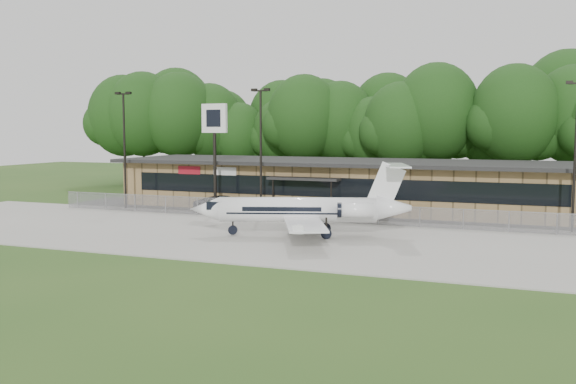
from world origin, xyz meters
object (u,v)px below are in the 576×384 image
at_px(terminal, 347,184).
at_px(pole_sign, 214,130).
at_px(business_jet, 306,211).
at_px(suv, 225,205).

relative_size(terminal, pole_sign, 4.51).
xyz_separation_m(business_jet, suv, (-10.39, 8.78, -1.02)).
relative_size(business_jet, pole_sign, 1.58).
bearing_deg(suv, pole_sign, 128.64).
height_order(suv, pole_sign, pole_sign).
distance_m(terminal, business_jet, 15.60).
xyz_separation_m(terminal, business_jet, (1.75, -15.49, -0.43)).
height_order(terminal, suv, terminal).
height_order(terminal, pole_sign, pole_sign).
xyz_separation_m(business_jet, pole_sign, (-11.05, 8.35, 5.21)).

